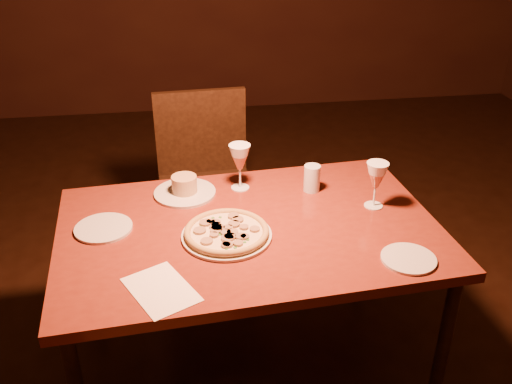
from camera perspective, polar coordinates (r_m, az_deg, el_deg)
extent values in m
cube|color=maroon|center=(2.07, -0.69, -3.91)|extent=(1.42, 0.97, 0.04)
cylinder|color=black|center=(2.57, -16.27, -7.80)|extent=(0.05, 0.05, 0.69)
cylinder|color=black|center=(2.21, 18.11, -15.03)|extent=(0.05, 0.05, 0.69)
cylinder|color=black|center=(2.74, 10.58, -4.64)|extent=(0.05, 0.05, 0.69)
cube|color=black|center=(2.79, -4.82, -0.12)|extent=(0.48, 0.48, 0.04)
cube|color=black|center=(2.88, -5.55, 6.00)|extent=(0.45, 0.06, 0.43)
cylinder|color=black|center=(2.76, -7.93, -6.90)|extent=(0.04, 0.04, 0.46)
cylinder|color=black|center=(3.07, -8.47, -3.00)|extent=(0.04, 0.04, 0.46)
cylinder|color=black|center=(2.79, -0.38, -6.10)|extent=(0.04, 0.04, 0.46)
cylinder|color=black|center=(3.10, -1.70, -2.32)|extent=(0.04, 0.04, 0.46)
cylinder|color=silver|center=(2.00, -2.95, -4.36)|extent=(0.32, 0.32, 0.01)
cylinder|color=beige|center=(1.99, -2.96, -4.08)|extent=(0.29, 0.29, 0.01)
torus|color=tan|center=(1.99, -2.96, -3.94)|extent=(0.30, 0.30, 0.02)
cylinder|color=silver|center=(2.28, -7.13, -0.08)|extent=(0.25, 0.25, 0.01)
cylinder|color=tan|center=(2.27, -7.18, 0.79)|extent=(0.10, 0.10, 0.07)
cylinder|color=silver|center=(2.28, 5.62, 1.38)|extent=(0.07, 0.07, 0.11)
cylinder|color=silver|center=(2.11, -15.01, -3.51)|extent=(0.21, 0.21, 0.01)
cylinder|color=silver|center=(1.95, 15.01, -6.47)|extent=(0.18, 0.18, 0.01)
cube|color=white|center=(1.78, -9.48, -9.60)|extent=(0.26, 0.29, 0.00)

